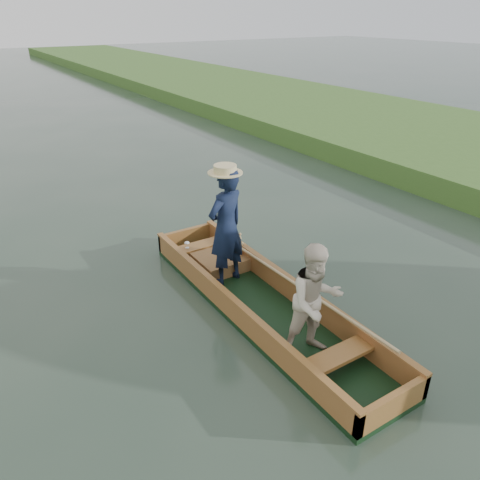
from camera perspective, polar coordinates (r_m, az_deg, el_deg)
ground at (r=7.08m, az=2.64°, el=-8.73°), size 120.00×120.00×0.00m
punt at (r=6.78m, az=2.49°, el=-4.32°), size 1.12×5.00×2.01m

